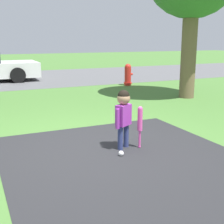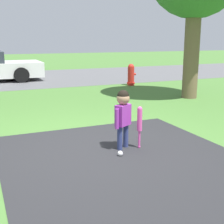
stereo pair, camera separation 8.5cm
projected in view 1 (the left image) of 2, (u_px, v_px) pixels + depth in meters
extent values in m
plane|color=#477533|center=(88.00, 146.00, 4.74)|extent=(60.00, 60.00, 0.00)
cube|color=#59595B|center=(12.00, 79.00, 12.52)|extent=(40.00, 6.00, 0.01)
cylinder|color=navy|center=(120.00, 138.00, 4.54)|extent=(0.08, 0.08, 0.36)
cylinder|color=navy|center=(126.00, 135.00, 4.66)|extent=(0.08, 0.08, 0.36)
cube|color=purple|center=(123.00, 115.00, 4.52)|extent=(0.27, 0.23, 0.31)
cylinder|color=purple|center=(118.00, 119.00, 4.41)|extent=(0.06, 0.06, 0.29)
cylinder|color=purple|center=(129.00, 115.00, 4.65)|extent=(0.06, 0.06, 0.29)
sphere|color=tan|center=(124.00, 98.00, 4.47)|extent=(0.19, 0.19, 0.19)
sphere|color=black|center=(124.00, 96.00, 4.46)|extent=(0.17, 0.17, 0.17)
sphere|color=#E54CA5|center=(139.00, 146.00, 4.66)|extent=(0.04, 0.04, 0.04)
cylinder|color=#E54CA5|center=(140.00, 139.00, 4.63)|extent=(0.03, 0.03, 0.27)
cylinder|color=#E54CA5|center=(140.00, 120.00, 4.56)|extent=(0.07, 0.07, 0.33)
sphere|color=#E54CA5|center=(140.00, 109.00, 4.52)|extent=(0.07, 0.07, 0.07)
sphere|color=white|center=(121.00, 153.00, 4.33)|extent=(0.07, 0.07, 0.07)
cylinder|color=red|center=(128.00, 76.00, 10.82)|extent=(0.23, 0.23, 0.64)
sphere|color=red|center=(128.00, 67.00, 10.75)|extent=(0.21, 0.21, 0.21)
cylinder|color=red|center=(128.00, 83.00, 10.88)|extent=(0.28, 0.28, 0.05)
cylinder|color=red|center=(131.00, 74.00, 10.86)|extent=(0.10, 0.08, 0.08)
cylinder|color=black|center=(12.00, 70.00, 13.12)|extent=(0.56, 0.19, 0.56)
cylinder|color=black|center=(18.00, 75.00, 11.42)|extent=(0.56, 0.19, 0.56)
cylinder|color=brown|center=(189.00, 48.00, 8.35)|extent=(0.41, 0.41, 2.66)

